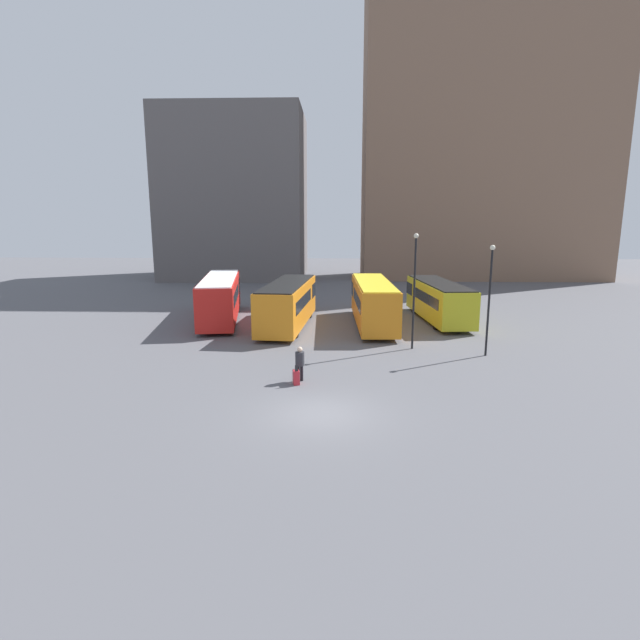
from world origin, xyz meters
TOP-DOWN VIEW (x-y plane):
  - ground_plane at (0.00, 0.00)m, footprint 160.00×160.00m
  - building_block_left at (-12.56, 47.72)m, footprint 17.46×14.53m
  - building_block_right at (18.92, 47.72)m, footprint 30.20×10.12m
  - bus_0 at (-8.14, 18.36)m, footprint 4.24×11.95m
  - bus_1 at (-2.86, 16.24)m, footprint 3.40×10.95m
  - bus_2 at (3.14, 16.82)m, footprint 2.76×11.07m
  - bus_3 at (8.12, 18.74)m, footprint 3.38×10.39m
  - traveler at (-1.12, 4.02)m, footprint 0.51×0.51m
  - suitcase at (-1.25, 3.52)m, footprint 0.37×0.47m
  - lamp_post_0 at (4.99, 10.19)m, footprint 0.28×0.28m
  - lamp_post_1 at (8.84, 8.82)m, footprint 0.28×0.28m

SIDE VIEW (x-z plane):
  - ground_plane at x=0.00m, z-range 0.00..0.00m
  - suitcase at x=-1.25m, z-range -0.14..0.81m
  - traveler at x=-1.12m, z-range 0.15..1.80m
  - bus_3 at x=8.12m, z-range 0.13..3.00m
  - bus_1 at x=-2.86m, z-range 0.14..3.25m
  - bus_2 at x=3.14m, z-range 0.14..3.28m
  - bus_0 at x=-8.14m, z-range 0.14..3.36m
  - lamp_post_1 at x=8.84m, z-range 0.51..6.59m
  - lamp_post_0 at x=4.99m, z-range 0.52..7.18m
  - building_block_left at x=-12.56m, z-range 0.00..20.69m
  - building_block_right at x=18.92m, z-range 0.00..39.51m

